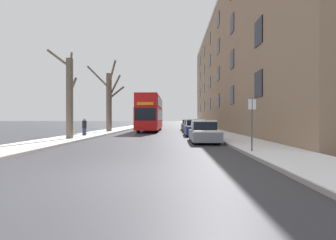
% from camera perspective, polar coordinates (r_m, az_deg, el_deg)
% --- Properties ---
extents(ground_plane, '(320.00, 320.00, 0.00)m').
position_cam_1_polar(ground_plane, '(6.30, -14.14, -13.82)').
color(ground_plane, '#38383D').
extents(sidewalk_left, '(2.84, 130.00, 0.16)m').
position_cam_1_polar(sidewalk_left, '(59.41, -5.87, -1.14)').
color(sidewalk_left, gray).
rests_on(sidewalk_left, ground).
extents(sidewalk_right, '(2.84, 130.00, 0.16)m').
position_cam_1_polar(sidewalk_right, '(59.07, 5.95, -1.15)').
color(sidewalk_right, gray).
rests_on(sidewalk_right, ground).
extents(terrace_facade_right, '(9.10, 48.64, 17.96)m').
position_cam_1_polar(terrace_facade_right, '(35.91, 18.80, 12.22)').
color(terrace_facade_right, '#8C7056').
rests_on(terrace_facade_right, ground).
extents(bare_tree_left_0, '(1.65, 1.74, 6.58)m').
position_cam_1_polar(bare_tree_left_0, '(17.40, -23.75, 5.55)').
color(bare_tree_left_0, brown).
rests_on(bare_tree_left_0, ground).
extents(bare_tree_left_1, '(3.96, 3.29, 7.90)m').
position_cam_1_polar(bare_tree_left_1, '(26.33, -14.73, 5.33)').
color(bare_tree_left_1, brown).
rests_on(bare_tree_left_1, ground).
extents(double_decker_bus, '(2.49, 10.08, 4.29)m').
position_cam_1_polar(double_decker_bus, '(28.26, -4.47, 2.07)').
color(double_decker_bus, red).
rests_on(double_decker_bus, ground).
extents(parked_car_0, '(1.72, 4.04, 1.45)m').
position_cam_1_polar(parked_car_0, '(14.98, 9.03, -3.08)').
color(parked_car_0, slate).
rests_on(parked_car_0, ground).
extents(parked_car_1, '(1.90, 4.03, 1.51)m').
position_cam_1_polar(parked_car_1, '(20.88, 6.93, -2.05)').
color(parked_car_1, navy).
rests_on(parked_car_1, ground).
extents(parked_car_2, '(1.76, 4.01, 1.48)m').
position_cam_1_polar(parked_car_2, '(26.48, 5.81, -1.59)').
color(parked_car_2, black).
rests_on(parked_car_2, ground).
extents(parked_car_3, '(1.87, 4.06, 1.46)m').
position_cam_1_polar(parked_car_3, '(31.46, 5.15, -1.31)').
color(parked_car_3, '#474C56').
rests_on(parked_car_3, ground).
extents(pedestrian_left_sidewalk, '(0.35, 0.35, 1.61)m').
position_cam_1_polar(pedestrian_left_sidewalk, '(20.00, -20.47, -1.62)').
color(pedestrian_left_sidewalk, navy).
rests_on(pedestrian_left_sidewalk, ground).
extents(street_sign_post, '(0.32, 0.07, 2.41)m').
position_cam_1_polar(street_sign_post, '(10.25, 20.56, -0.55)').
color(street_sign_post, '#4C4F54').
rests_on(street_sign_post, ground).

